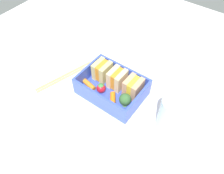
{
  "coord_description": "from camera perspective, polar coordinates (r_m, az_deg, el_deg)",
  "views": [
    {
      "loc": [
        22.84,
        -31.09,
        49.4
      ],
      "look_at": [
        0.0,
        0.0,
        2.7
      ],
      "focal_mm": 35.0,
      "sensor_mm": 36.0,
      "label": 1
    }
  ],
  "objects": [
    {
      "name": "ground_plane",
      "position": [
        0.63,
        0.0,
        -2.13
      ],
      "size": [
        120.0,
        120.0,
        2.0
      ],
      "primitive_type": "cube",
      "color": "silver"
    },
    {
      "name": "bento_tray",
      "position": [
        0.62,
        0.0,
        -1.23
      ],
      "size": [
        17.69,
        12.64,
        1.2
      ],
      "primitive_type": "cube",
      "color": "blue",
      "rests_on": "ground_plane"
    },
    {
      "name": "bento_rim",
      "position": [
        0.6,
        0.0,
        0.48
      ],
      "size": [
        17.69,
        12.64,
        4.59
      ],
      "color": "blue",
      "rests_on": "bento_tray"
    },
    {
      "name": "sandwich_left",
      "position": [
        0.63,
        -2.57,
        4.29
      ],
      "size": [
        4.18,
        4.88,
        5.47
      ],
      "color": "#D5C57E",
      "rests_on": "bento_tray"
    },
    {
      "name": "sandwich_center_left",
      "position": [
        0.61,
        1.36,
        2.17
      ],
      "size": [
        4.18,
        4.88,
        5.47
      ],
      "color": "beige",
      "rests_on": "bento_tray"
    },
    {
      "name": "sandwich_center",
      "position": [
        0.59,
        5.54,
        -0.11
      ],
      "size": [
        4.18,
        4.88,
        5.47
      ],
      "color": "tan",
      "rests_on": "bento_tray"
    },
    {
      "name": "carrot_stick_left",
      "position": [
        0.63,
        -6.09,
        0.68
      ],
      "size": [
        4.81,
        2.31,
        1.45
      ],
      "primitive_type": "cylinder",
      "rotation": [
        1.57,
        0.0,
        4.52
      ],
      "color": "orange",
      "rests_on": "bento_tray"
    },
    {
      "name": "strawberry_far_left",
      "position": [
        0.61,
        -2.9,
        -0.27
      ],
      "size": [
        2.57,
        2.57,
        3.17
      ],
      "color": "red",
      "rests_on": "bento_tray"
    },
    {
      "name": "carrot_stick_far_left",
      "position": [
        0.59,
        0.19,
        -3.26
      ],
      "size": [
        3.75,
        4.36,
        1.47
      ],
      "primitive_type": "cylinder",
      "rotation": [
        1.57,
        0.0,
        3.77
      ],
      "color": "orange",
      "rests_on": "bento_tray"
    },
    {
      "name": "broccoli_floret",
      "position": [
        0.57,
        3.45,
        -3.35
      ],
      "size": [
        3.25,
        3.25,
        4.33
      ],
      "color": "#83C963",
      "rests_on": "bento_tray"
    },
    {
      "name": "chopstick_pair",
      "position": [
        0.68,
        -11.42,
        3.29
      ],
      "size": [
        7.51,
        20.82,
        0.7
      ],
      "color": "tan",
      "rests_on": "ground_plane"
    },
    {
      "name": "drinking_glass",
      "position": [
        0.54,
        14.6,
        -7.05
      ],
      "size": [
        5.29,
        5.29,
        9.69
      ],
      "primitive_type": "cylinder",
      "color": "silver",
      "rests_on": "ground_plane"
    }
  ]
}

